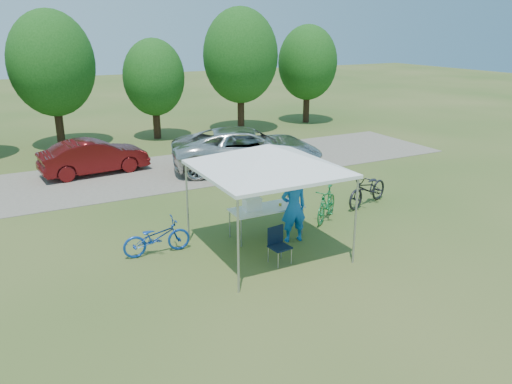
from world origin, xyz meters
TOP-DOWN VIEW (x-y plane):
  - ground at (0.00, 0.00)m, footprint 100.00×100.00m
  - gravel_strip at (0.00, 8.00)m, footprint 24.00×5.00m
  - canopy at (0.00, 0.00)m, footprint 4.53×4.53m
  - treeline at (-0.29, 14.05)m, footprint 24.89×4.28m
  - folding_table at (0.47, 0.89)m, footprint 1.94×0.81m
  - folding_chair at (-0.05, -0.61)m, footprint 0.49×0.51m
  - cooler at (0.04, 0.89)m, footprint 0.45×0.31m
  - ice_cream_cup at (0.86, 0.84)m, footprint 0.08×0.08m
  - cyclist at (0.91, 0.26)m, footprint 0.74×0.55m
  - bike_blue at (-2.45, 1.13)m, footprint 1.68×0.64m
  - bike_green at (2.55, 1.10)m, footprint 1.56×1.36m
  - bike_dark at (4.43, 1.53)m, footprint 2.10×1.30m
  - minivan at (2.92, 6.90)m, footprint 6.35×4.34m
  - sedan at (-2.46, 9.06)m, footprint 4.05×1.76m

SIDE VIEW (x-z plane):
  - ground at x=0.00m, z-range 0.00..0.00m
  - gravel_strip at x=0.00m, z-range 0.00..0.02m
  - bike_blue at x=-2.45m, z-range 0.00..0.87m
  - bike_green at x=2.55m, z-range 0.00..0.98m
  - folding_chair at x=-0.05m, z-range 0.08..0.94m
  - bike_dark at x=4.43m, z-range 0.00..1.04m
  - sedan at x=-2.46m, z-range 0.02..1.32m
  - folding_table at x=0.47m, z-range 0.36..1.15m
  - minivan at x=2.92m, z-range 0.02..1.63m
  - ice_cream_cup at x=0.86m, z-range 0.80..0.86m
  - cyclist at x=0.91m, z-range 0.00..1.86m
  - cooler at x=0.04m, z-range 0.80..1.13m
  - canopy at x=0.00m, z-range 1.15..4.15m
  - treeline at x=-0.29m, z-range 0.38..6.68m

